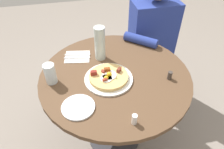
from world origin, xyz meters
TOP-DOWN VIEW (x-y plane):
  - ground_plane at (0.00, 0.00)m, footprint 6.00×6.00m
  - dining_table at (0.00, 0.00)m, footprint 0.96×0.96m
  - person_seated at (-0.45, -0.52)m, footprint 0.49×0.46m
  - pizza_plate at (0.05, 0.04)m, footprint 0.30×0.30m
  - breakfast_pizza at (0.05, 0.04)m, footprint 0.24×0.24m
  - bread_plate at (0.26, 0.22)m, footprint 0.18×0.18m
  - napkin at (0.22, -0.24)m, footprint 0.19×0.17m
  - fork at (0.22, -0.22)m, footprint 0.18×0.04m
  - knife at (0.21, -0.26)m, footprint 0.18×0.04m
  - water_glass at (0.39, -0.02)m, footprint 0.07×0.07m
  - water_bottle at (0.06, -0.19)m, footprint 0.07×0.07m
  - salt_shaker at (-0.01, 0.38)m, footprint 0.03×0.03m
  - pepper_shaker at (-0.32, 0.11)m, footprint 0.03×0.03m

SIDE VIEW (x-z plane):
  - ground_plane at x=0.00m, z-range 0.00..0.00m
  - person_seated at x=-0.45m, z-range -0.06..1.07m
  - dining_table at x=0.00m, z-range 0.19..0.89m
  - napkin at x=0.22m, z-range 0.70..0.71m
  - bread_plate at x=0.26m, z-range 0.70..0.71m
  - pizza_plate at x=0.05m, z-range 0.70..0.72m
  - fork at x=0.22m, z-range 0.71..0.71m
  - knife at x=0.21m, z-range 0.71..0.71m
  - breakfast_pizza at x=0.05m, z-range 0.70..0.75m
  - pepper_shaker at x=-0.32m, z-range 0.70..0.76m
  - salt_shaker at x=-0.01m, z-range 0.70..0.76m
  - water_glass at x=0.39m, z-range 0.70..0.83m
  - water_bottle at x=0.06m, z-range 0.70..0.94m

